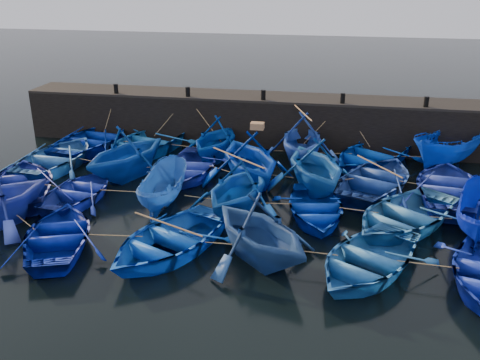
% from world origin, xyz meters
% --- Properties ---
extents(ground, '(120.00, 120.00, 0.00)m').
position_xyz_m(ground, '(0.00, 0.00, 0.00)').
color(ground, black).
rests_on(ground, ground).
extents(quay_wall, '(26.00, 2.50, 2.50)m').
position_xyz_m(quay_wall, '(0.00, 10.50, 1.25)').
color(quay_wall, black).
rests_on(quay_wall, ground).
extents(quay_top, '(26.00, 2.50, 0.12)m').
position_xyz_m(quay_top, '(0.00, 10.50, 2.56)').
color(quay_top, black).
rests_on(quay_top, quay_wall).
extents(bollard_0, '(0.24, 0.24, 0.50)m').
position_xyz_m(bollard_0, '(-8.00, 9.60, 2.87)').
color(bollard_0, black).
rests_on(bollard_0, quay_top).
extents(bollard_1, '(0.24, 0.24, 0.50)m').
position_xyz_m(bollard_1, '(-4.00, 9.60, 2.87)').
color(bollard_1, black).
rests_on(bollard_1, quay_top).
extents(bollard_2, '(0.24, 0.24, 0.50)m').
position_xyz_m(bollard_2, '(0.00, 9.60, 2.87)').
color(bollard_2, black).
rests_on(bollard_2, quay_top).
extents(bollard_3, '(0.24, 0.24, 0.50)m').
position_xyz_m(bollard_3, '(4.00, 9.60, 2.87)').
color(bollard_3, black).
rests_on(bollard_3, quay_top).
extents(bollard_4, '(0.24, 0.24, 0.50)m').
position_xyz_m(bollard_4, '(8.00, 9.60, 2.87)').
color(bollard_4, black).
rests_on(bollard_4, quay_top).
extents(boat_0, '(5.01, 6.33, 1.18)m').
position_xyz_m(boat_0, '(-8.61, 7.69, 0.59)').
color(boat_0, navy).
rests_on(boat_0, ground).
extents(boat_1, '(5.76, 6.80, 1.20)m').
position_xyz_m(boat_1, '(-5.76, 7.75, 0.60)').
color(boat_1, '#1357A6').
rests_on(boat_1, ground).
extents(boat_2, '(4.22, 4.68, 2.18)m').
position_xyz_m(boat_2, '(-2.04, 7.44, 1.09)').
color(boat_2, '#0037A2').
rests_on(boat_2, ground).
extents(boat_3, '(4.34, 4.95, 2.49)m').
position_xyz_m(boat_3, '(2.18, 7.74, 1.24)').
color(boat_3, blue).
rests_on(boat_3, ground).
extents(boat_4, '(6.25, 6.65, 1.12)m').
position_xyz_m(boat_4, '(5.52, 7.93, 0.56)').
color(boat_4, '#0032A6').
rests_on(boat_4, ground).
extents(boat_5, '(4.67, 5.34, 2.01)m').
position_xyz_m(boat_5, '(9.05, 8.13, 1.01)').
color(boat_5, '#0534C2').
rests_on(boat_5, ground).
extents(boat_6, '(4.28, 5.71, 1.13)m').
position_xyz_m(boat_6, '(-9.18, 4.91, 0.56)').
color(boat_6, '#265BA7').
rests_on(boat_6, ground).
extents(boat_7, '(5.54, 5.90, 2.48)m').
position_xyz_m(boat_7, '(-5.38, 4.25, 1.24)').
color(boat_7, navy).
rests_on(boat_7, ground).
extents(boat_8, '(3.71, 4.94, 0.98)m').
position_xyz_m(boat_8, '(-2.65, 5.02, 0.49)').
color(boat_8, '#2435A5').
rests_on(boat_8, ground).
extents(boat_9, '(6.04, 6.32, 2.58)m').
position_xyz_m(boat_9, '(0.21, 4.42, 1.29)').
color(boat_9, '#002DA8').
rests_on(boat_9, ground).
extents(boat_10, '(5.53, 5.90, 2.48)m').
position_xyz_m(boat_10, '(3.06, 4.25, 1.24)').
color(boat_10, '#104F9B').
rests_on(boat_10, ground).
extents(boat_11, '(5.70, 6.54, 1.13)m').
position_xyz_m(boat_11, '(5.67, 4.72, 0.57)').
color(boat_11, navy).
rests_on(boat_11, ground).
extents(boat_12, '(4.55, 5.95, 1.15)m').
position_xyz_m(boat_12, '(8.54, 4.41, 0.58)').
color(boat_12, navy).
rests_on(boat_12, ground).
extents(boat_13, '(6.01, 6.56, 1.11)m').
position_xyz_m(boat_13, '(-8.93, 1.55, 0.56)').
color(boat_13, navy).
rests_on(boat_13, ground).
extents(boat_14, '(3.52, 4.60, 0.89)m').
position_xyz_m(boat_14, '(-6.33, 1.45, 0.44)').
color(boat_14, navy).
rests_on(boat_14, ground).
extents(boat_15, '(1.64, 4.07, 1.56)m').
position_xyz_m(boat_15, '(-2.82, 1.54, 0.78)').
color(boat_15, '#1F51A8').
rests_on(boat_15, ground).
extents(boat_16, '(4.64, 5.10, 2.31)m').
position_xyz_m(boat_16, '(0.26, 1.39, 1.15)').
color(boat_16, '#0A449B').
rests_on(boat_16, ground).
extents(boat_17, '(3.87, 4.88, 0.91)m').
position_xyz_m(boat_17, '(3.22, 1.52, 0.46)').
color(boat_17, '#032A9F').
rests_on(boat_17, ground).
extents(boat_18, '(6.26, 6.58, 1.11)m').
position_xyz_m(boat_18, '(6.45, 1.33, 0.56)').
color(boat_18, '#2563A1').
rests_on(boat_18, ground).
extents(boat_19, '(2.67, 4.53, 1.65)m').
position_xyz_m(boat_19, '(9.01, 1.32, 0.82)').
color(boat_19, '#05199B').
rests_on(boat_19, ground).
extents(boat_21, '(4.68, 5.48, 0.96)m').
position_xyz_m(boat_21, '(-5.25, -2.28, 0.48)').
color(boat_21, '#011484').
rests_on(boat_21, ground).
extents(boat_22, '(5.48, 6.22, 1.07)m').
position_xyz_m(boat_22, '(-1.44, -2.05, 0.54)').
color(boat_22, blue).
rests_on(boat_22, ground).
extents(boat_23, '(5.84, 5.82, 2.33)m').
position_xyz_m(boat_23, '(1.63, -2.02, 1.17)').
color(boat_23, navy).
rests_on(boat_23, ground).
extents(boat_24, '(5.46, 6.04, 1.03)m').
position_xyz_m(boat_24, '(5.03, -2.10, 0.51)').
color(boat_24, '#2260AB').
rests_on(boat_24, ground).
extents(wooden_crate, '(0.56, 0.41, 0.28)m').
position_xyz_m(wooden_crate, '(0.51, 4.42, 2.72)').
color(wooden_crate, '#956641').
rests_on(wooden_crate, boat_9).
extents(mooring_ropes, '(17.71, 11.82, 2.10)m').
position_xyz_m(mooring_ropes, '(-0.10, 5.07, 0.89)').
color(mooring_ropes, tan).
rests_on(mooring_ropes, ground).
extents(loose_oars, '(9.38, 11.88, 1.48)m').
position_xyz_m(loose_oars, '(1.67, 2.95, 1.78)').
color(loose_oars, '#99724C').
rests_on(loose_oars, ground).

